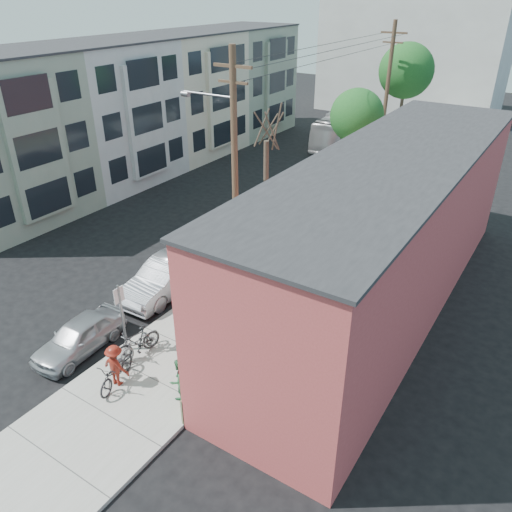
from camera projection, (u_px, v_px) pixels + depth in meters
The scene contains 27 objects.
ground at pixel (145, 293), 22.29m from camera, with size 120.00×120.00×0.00m, color black.
sidewalk at pixel (336, 226), 28.34m from camera, with size 4.50×58.00×0.15m, color #A7A49A.
cafe_building at pixel (387, 234), 20.10m from camera, with size 6.60×20.20×6.61m.
apartment_row at pixel (155, 105), 36.12m from camera, with size 6.30×32.00×9.00m.
end_cap_building at pixel (413, 53), 51.34m from camera, with size 18.00×8.00×12.00m, color #B9B9B3.
sign_post at pixel (122, 312), 17.84m from camera, with size 0.07×0.45×2.80m.
parking_meter_near at pixel (185, 287), 20.88m from camera, with size 0.14×0.14×1.24m.
parking_meter_far at pixel (297, 210), 28.05m from camera, with size 0.14×0.14×1.24m.
utility_pole_near at pixel (234, 164), 21.30m from camera, with size 3.57×0.28×10.00m.
utility_pole_far at pixel (386, 95), 34.94m from camera, with size 1.80×0.28×10.00m.
tree_bare at pixel (266, 202), 23.68m from camera, with size 0.24×0.24×5.85m.
tree_leafy_mid at pixel (357, 116), 30.44m from camera, with size 3.27×3.27×6.59m.
tree_leafy_far at pixel (406, 71), 36.09m from camera, with size 3.94×3.94×8.49m.
patio_chair_a at pixel (247, 332), 18.83m from camera, with size 0.50×0.50×0.88m, color #103919, non-canonical shape.
patio_chair_b at pixel (229, 356), 17.62m from camera, with size 0.50×0.50×0.88m, color #103919, non-canonical shape.
patron_grey at pixel (226, 331), 18.37m from camera, with size 0.54×0.35×1.48m, color slate.
patron_green at pixel (179, 379), 16.11m from camera, with size 0.74×0.58×1.52m, color #2D7041.
cyclist at pixel (116, 365), 16.67m from camera, with size 1.01×0.58×1.57m, color maroon.
cyclist_bike at pixel (117, 371), 16.80m from camera, with size 0.69×1.97×1.04m, color black.
parked_bike_a at pixel (137, 342), 18.08m from camera, with size 0.54×1.90×1.14m, color black.
parked_bike_b at pixel (140, 343), 18.14m from camera, with size 0.67×1.91×1.01m, color slate.
car_0 at pixel (79, 336), 18.53m from camera, with size 1.52×3.79×1.29m, color #ADAFB5.
car_1 at pixel (166, 277), 22.00m from camera, with size 1.69×4.84×1.59m, color #A9A9B0.
car_2 at pixel (249, 225), 26.91m from camera, with size 2.08×5.11×1.48m, color black.
car_3 at pixel (297, 187), 31.57m from camera, with size 2.82×6.11×1.70m, color #ACAEB4.
car_4 at pixel (340, 167), 35.57m from camera, with size 1.43×4.10×1.35m, color #9999A0.
bus at pixel (347, 127), 42.67m from camera, with size 2.43×10.40×2.90m, color silver.
Camera 1 is at (14.39, -13.06, 12.12)m, focal length 35.00 mm.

